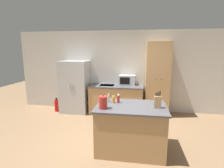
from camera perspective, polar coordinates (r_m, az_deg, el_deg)
ground_plane at (r=3.91m, az=0.94°, el=-19.41°), size 14.00×14.00×0.00m
wall_back at (r=5.74m, az=4.21°, el=4.11°), size 7.20×0.06×2.60m
refrigerator at (r=5.78m, az=-11.96°, el=-0.81°), size 0.87×0.75×1.65m
back_counter at (r=5.57m, az=1.36°, el=-4.97°), size 1.67×0.71×0.90m
pantry_cabinet at (r=5.47m, az=14.58°, el=1.51°), size 0.70×0.57×2.23m
kitchen_island at (r=3.59m, az=6.10°, el=-14.05°), size 1.35×0.94×0.92m
microwave at (r=5.55m, az=4.95°, el=1.32°), size 0.51×0.34×0.31m
knife_block at (r=3.36m, az=14.68°, el=-5.63°), size 0.12×0.08×0.33m
spice_bottle_tall_dark at (r=3.56m, az=-2.41°, el=-5.45°), size 0.06×0.06×0.11m
spice_bottle_short_red at (r=3.62m, az=-1.13°, el=-4.70°), size 0.04×0.04×0.17m
spice_bottle_amber_oil at (r=3.58m, az=2.08°, el=-4.83°), size 0.05×0.05×0.18m
spice_bottle_green_herb at (r=3.57m, az=0.51°, el=-5.09°), size 0.05×0.05×0.15m
kettle at (r=3.23m, az=-2.94°, el=-6.01°), size 0.16×0.16×0.25m
fire_extinguisher at (r=6.06m, az=-17.60°, el=-6.66°), size 0.14×0.14×0.45m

